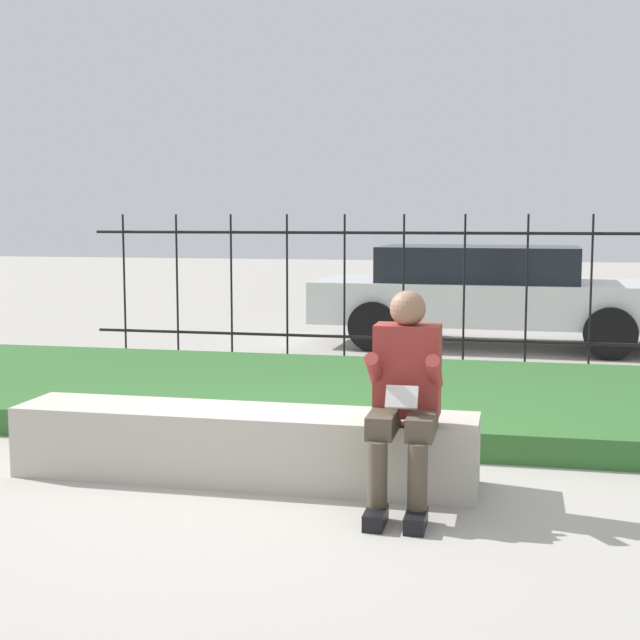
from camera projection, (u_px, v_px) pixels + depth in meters
The scene contains 6 objects.
ground_plane at pixel (265, 481), 5.69m from camera, with size 60.00×60.00×0.00m, color #A8A399.
stone_bench at pixel (243, 449), 5.70m from camera, with size 2.98×0.55×0.45m.
person_seated_reader at pixel (405, 391), 5.11m from camera, with size 0.42×0.73×1.25m.
grass_berm at pixel (336, 395), 7.91m from camera, with size 8.62×3.21×0.21m.
iron_fence at pixel (374, 288), 9.88m from camera, with size 6.62×0.03×1.71m.
car_parked_center at pixel (489, 292), 11.65m from camera, with size 4.66×1.99×1.31m.
Camera 1 is at (1.52, -5.33, 1.67)m, focal length 50.00 mm.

